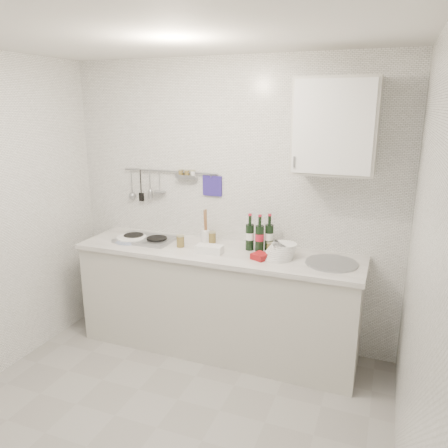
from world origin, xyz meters
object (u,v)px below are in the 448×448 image
plate_stack_sink (280,251)px  wine_bottles (260,233)px  utensil_crock (205,235)px  plate_stack_hob (131,239)px  wall_cabinet (336,126)px

plate_stack_sink → wine_bottles: size_ratio=0.87×
wine_bottles → utensil_crock: (-0.51, 0.03, -0.08)m
plate_stack_hob → utensil_crock: (0.65, 0.20, 0.05)m
plate_stack_hob → utensil_crock: 0.68m
utensil_crock → wall_cabinet: bearing=-1.7°
wall_cabinet → utensil_crock: 1.44m
plate_stack_sink → utensil_crock: size_ratio=0.88×
utensil_crock → plate_stack_sink: bearing=-12.7°
wall_cabinet → plate_stack_hob: bearing=-174.4°
plate_stack_sink → utensil_crock: utensil_crock is taller
plate_stack_sink → wine_bottles: wine_bottles is taller
wall_cabinet → plate_stack_hob: (-1.72, -0.17, -1.01)m
wine_bottles → plate_stack_sink: bearing=-31.2°
wall_cabinet → plate_stack_hob: 2.00m
wine_bottles → wall_cabinet: bearing=0.1°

